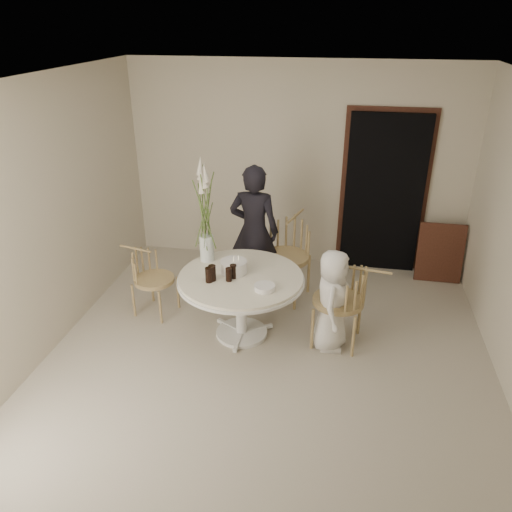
% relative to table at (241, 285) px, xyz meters
% --- Properties ---
extents(ground, '(4.50, 4.50, 0.00)m').
position_rel_table_xyz_m(ground, '(0.35, -0.25, -0.62)').
color(ground, '#BDB2A1').
rests_on(ground, ground).
extents(room_shell, '(4.50, 4.50, 4.50)m').
position_rel_table_xyz_m(room_shell, '(0.35, -0.25, 1.00)').
color(room_shell, white).
rests_on(room_shell, ground).
extents(doorway, '(1.00, 0.10, 2.10)m').
position_rel_table_xyz_m(doorway, '(1.50, 1.94, 0.43)').
color(doorway, black).
rests_on(doorway, ground).
extents(door_trim, '(1.12, 0.03, 2.22)m').
position_rel_table_xyz_m(door_trim, '(1.50, 1.98, 0.49)').
color(door_trim, '#51291C').
rests_on(door_trim, ground).
extents(table, '(1.33, 1.33, 0.73)m').
position_rel_table_xyz_m(table, '(0.00, 0.00, 0.00)').
color(table, white).
rests_on(table, ground).
extents(picture_frame, '(0.58, 0.18, 0.77)m').
position_rel_table_xyz_m(picture_frame, '(2.28, 1.70, -0.23)').
color(picture_frame, '#51291C').
rests_on(picture_frame, ground).
extents(chair_far, '(0.65, 0.68, 0.99)m').
position_rel_table_xyz_m(chair_far, '(0.39, 1.04, 0.03)').
color(chair_far, tan).
rests_on(chair_far, ground).
extents(chair_right, '(0.60, 0.56, 0.93)m').
position_rel_table_xyz_m(chair_right, '(1.14, 0.05, -0.02)').
color(chair_right, tan).
rests_on(chair_right, ground).
extents(chair_left, '(0.54, 0.51, 0.80)m').
position_rel_table_xyz_m(chair_left, '(-1.19, 0.30, -0.10)').
color(chair_left, tan).
rests_on(chair_left, ground).
extents(girl, '(0.62, 0.43, 1.64)m').
position_rel_table_xyz_m(girl, '(-0.04, 0.97, 0.21)').
color(girl, black).
rests_on(girl, ground).
extents(boy, '(0.37, 0.56, 1.11)m').
position_rel_table_xyz_m(boy, '(0.95, -0.04, -0.06)').
color(boy, white).
rests_on(boy, ground).
extents(birthday_cake, '(0.28, 0.28, 0.18)m').
position_rel_table_xyz_m(birthday_cake, '(-0.09, 0.06, 0.18)').
color(birthday_cake, white).
rests_on(birthday_cake, table).
extents(cola_tumbler_a, '(0.10, 0.10, 0.16)m').
position_rel_table_xyz_m(cola_tumbler_a, '(-0.29, -0.18, 0.19)').
color(cola_tumbler_a, black).
rests_on(cola_tumbler_a, table).
extents(cola_tumbler_b, '(0.07, 0.07, 0.14)m').
position_rel_table_xyz_m(cola_tumbler_b, '(-0.10, -0.12, 0.19)').
color(cola_tumbler_b, black).
rests_on(cola_tumbler_b, table).
extents(cola_tumbler_c, '(0.09, 0.09, 0.17)m').
position_rel_table_xyz_m(cola_tumbler_c, '(-0.27, -0.15, 0.20)').
color(cola_tumbler_c, black).
rests_on(cola_tumbler_c, table).
extents(cola_tumbler_d, '(0.07, 0.07, 0.15)m').
position_rel_table_xyz_m(cola_tumbler_d, '(-0.07, -0.05, 0.19)').
color(cola_tumbler_d, black).
rests_on(cola_tumbler_d, table).
extents(plate_stack, '(0.21, 0.21, 0.05)m').
position_rel_table_xyz_m(plate_stack, '(0.29, -0.24, 0.14)').
color(plate_stack, white).
rests_on(plate_stack, table).
extents(flower_vase, '(0.16, 0.16, 1.16)m').
position_rel_table_xyz_m(flower_vase, '(-0.44, 0.30, 0.66)').
color(flower_vase, white).
rests_on(flower_vase, table).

